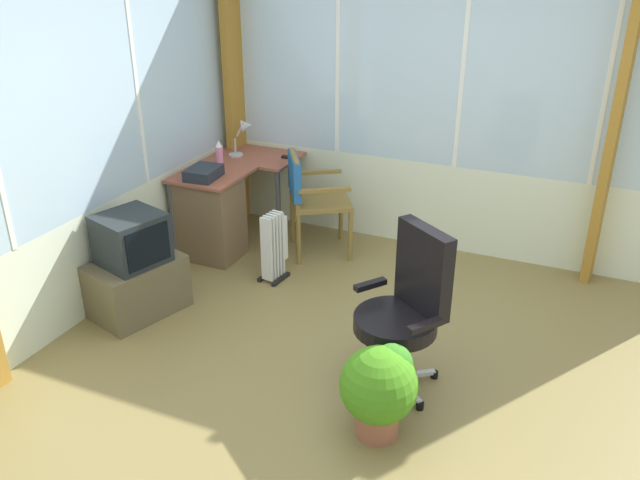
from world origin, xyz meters
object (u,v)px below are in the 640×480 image
Objects in this scene: tv_on_stand at (136,270)px; potted_plant at (380,386)px; desk_lamp at (244,132)px; tv_remote at (290,157)px; paper_tray at (204,173)px; desk at (213,212)px; office_chair at (407,302)px; space_heater at (275,246)px; spray_bottle at (219,153)px; wooden_armchair at (307,190)px.

tv_on_stand reaches higher than potted_plant.
desk_lamp is 0.47m from tv_remote.
potted_plant is (-1.48, -2.04, -0.45)m from paper_tray.
desk is 2.29m from office_chair.
space_heater is (0.88, 1.34, -0.27)m from office_chair.
potted_plant is at bearing -126.03° from paper_tray.
office_chair is at bearing -136.43° from tv_remote.
desk is at bearing -166.41° from spray_bottle.
paper_tray is (-0.70, -0.01, -0.16)m from desk_lamp.
desk_lamp reaches higher than tv_remote.
space_heater is at bearing -97.72° from paper_tray.
desk is 0.85m from tv_remote.
spray_bottle is at bearing 10.31° from paper_tray.
desk is at bearing 74.83° from space_heater.
paper_tray is 0.34× the size of wooden_armchair.
desk_lamp reaches higher than space_heater.
space_heater is (0.87, -0.68, -0.05)m from tv_on_stand.
tv_remote is 0.50× the size of paper_tray.
office_chair reaches higher than spray_bottle.
spray_bottle reaches higher than space_heater.
spray_bottle is (-0.34, 0.05, -0.10)m from desk_lamp.
tv_remote is 0.98m from space_heater.
paper_tray is 0.84m from space_heater.
potted_plant is at bearing -136.74° from desk_lamp.
potted_plant is at bearing -178.18° from office_chair.
office_chair is at bearing -122.34° from spray_bottle.
desk is 0.39m from paper_tray.
paper_tray reaches higher than potted_plant.
paper_tray is at bearing 82.28° from space_heater.
office_chair reaches higher than wooden_armchair.
tv_remote is at bearing 45.44° from wooden_armchair.
tv_on_stand is at bearing 142.01° from space_heater.
desk_lamp is 0.42× the size of tv_on_stand.
spray_bottle is 0.28× the size of tv_on_stand.
space_heater is 1.04× the size of potted_plant.
spray_bottle is 2.84m from potted_plant.
space_heater is (-0.83, -0.26, -0.45)m from tv_remote.
spray_bottle is 0.36m from paper_tray.
tv_remote is 0.15× the size of office_chair.
desk_lamp is 2.15× the size of tv_remote.
office_chair is 1.63m from space_heater.
wooden_armchair is at bearing -58.28° from paper_tray.
desk_lamp is 0.32× the size of office_chair.
office_chair reaches higher than tv_on_stand.
desk is 0.81m from desk_lamp.
wooden_armchair is at bearing -134.21° from tv_remote.
paper_tray is 2.56m from potted_plant.
tv_remote reaches higher than potted_plant.
tv_remote is at bearing -51.07° from spray_bottle.
desk_lamp reaches higher than paper_tray.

